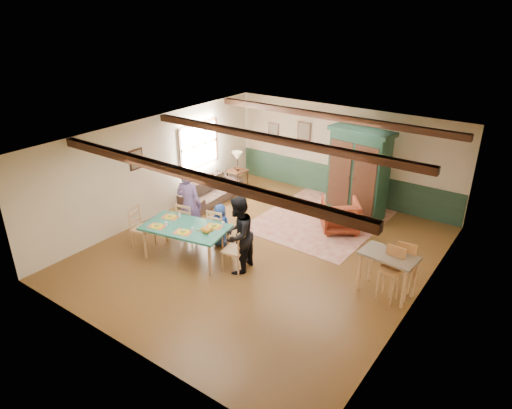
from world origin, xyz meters
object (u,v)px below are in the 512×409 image
Objects in this scene: person_woman at (238,235)px; person_child at (220,225)px; bar_stool_left at (389,275)px; dining_chair_far_right at (219,228)px; person_man at (189,204)px; armchair at (340,216)px; dining_chair_end_left at (143,228)px; dining_table at (187,242)px; counter_table at (387,274)px; table_lamp at (237,161)px; bar_stool_right at (402,272)px; dining_chair_end_right at (234,249)px; sofa at (212,190)px; cat at (205,230)px; end_table at (238,180)px; dining_chair_far_left at (188,221)px; armoire at (358,173)px.

person_woman reaches higher than person_child.
person_woman is at bearing -161.09° from bar_stool_left.
person_child is at bearing -90.00° from dining_chair_far_right.
person_woman is at bearing 154.13° from person_man.
dining_chair_end_left is at bearing 10.09° from armchair.
counter_table is at bearing 16.87° from dining_table.
table_lamp reaches higher than person_child.
bar_stool_right is at bearing 15.06° from counter_table.
person_man is at bearing -117.30° from dining_chair_end_right.
sofa is at bearing -73.33° from person_man.
table_lamp is (-1.56, 3.90, 0.53)m from dining_table.
dining_chair_far_right is at bearing 100.37° from cat.
dining_chair_end_left is 1.10× the size of armchair.
end_table is 1.09× the size of table_lamp.
dining_table is 0.87m from dining_chair_far_left.
sofa is 3.36× the size of end_table.
dining_table is 4.66m from bar_stool_right.
bar_stool_left is (4.87, 0.34, -0.34)m from person_man.
armchair is 3.91m from sofa.
end_table is (-3.69, -0.47, -0.88)m from armoire.
armoire reaches higher than dining_chair_end_left.
dining_chair_far_left is at bearing 0.00° from dining_chair_far_right.
cat reaches higher than dining_table.
dining_chair_far_right is 1.10× the size of armchair.
person_woman is at bearing 11.23° from dining_table.
person_man is 4.81m from counter_table.
bar_stool_left reaches higher than bar_stool_right.
bar_stool_right is at bearing 176.55° from dining_chair_far_left.
armoire is 3.82m from end_table.
person_child is (1.43, 1.14, 0.03)m from dining_chair_end_left.
bar_stool_right reaches higher than sofa.
person_man is 1.72× the size of person_child.
dining_chair_end_right is at bearing -95.13° from armoire.
armoire is at bearing 7.21° from end_table.
bar_stool_left reaches higher than counter_table.
sofa is (-2.95, 2.55, -0.55)m from person_woman.
counter_table is at bearing 174.10° from person_child.
person_man is (-1.75, 0.50, 0.41)m from dining_chair_end_right.
person_man is 4.53m from armoire.
dining_table is 2.08× the size of armchair.
person_woman is 4.21m from armoire.
dining_chair_far_left is (-0.56, 0.66, 0.10)m from dining_table.
table_lamp is at bearing 155.43° from counter_table.
dining_chair_end_left is 1.82m from person_child.
table_lamp reaches higher than bar_stool_right.
bar_stool_left is (4.30, 1.08, 0.17)m from dining_table.
dining_chair_end_left is 0.95× the size of person_child.
end_table is (-1.56, 3.90, -0.07)m from dining_table.
bar_stool_right is at bearing 62.53° from bar_stool_left.
dining_chair_end_right is 0.42× the size of armoire.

